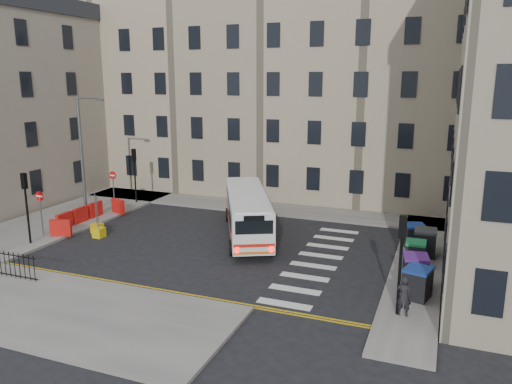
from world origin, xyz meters
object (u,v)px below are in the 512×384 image
Objects in this scene: pedestrian at (404,296)px; bollard_yellow at (97,228)px; wheelie_bin_b at (415,270)px; wheelie_bin_c at (415,253)px; bus at (247,211)px; wheelie_bin_d at (425,242)px; bollard_chevron at (99,232)px; streetlamp at (82,155)px; wheelie_bin_e at (414,236)px; wheelie_bin_a at (417,283)px.

bollard_yellow is (-18.82, 4.92, -0.67)m from pedestrian.
bollard_yellow is (-19.03, 1.53, -0.55)m from wheelie_bin_b.
wheelie_bin_c is (-0.16, 2.54, -0.07)m from wheelie_bin_b.
bus reaches higher than bollard_yellow.
bollard_chevron is (-18.56, -3.37, -0.58)m from wheelie_bin_d.
wheelie_bin_c is at bearing -4.20° from streetlamp.
bus is 9.76m from wheelie_bin_e.
pedestrian is at bearing -19.05° from streetlamp.
bollard_chevron is at bearing -45.53° from bollard_yellow.
wheelie_bin_d is (22.25, 0.06, -3.46)m from streetlamp.
wheelie_bin_e reaches higher than wheelie_bin_c.
pedestrian is at bearing -64.50° from bus.
streetlamp is at bearing -19.78° from pedestrian.
bollard_chevron is at bearing -172.83° from wheelie_bin_a.
wheelie_bin_a is 1.02× the size of wheelie_bin_b.
wheelie_bin_b is at bearing -102.41° from wheelie_bin_e.
streetlamp is 12.26m from bus.
bus reaches higher than wheelie_bin_b.
wheelie_bin_e is (-0.59, 6.77, -0.00)m from wheelie_bin_a.
wheelie_bin_a is 19.46m from bollard_yellow.
bus is 6.88× the size of wheelie_bin_b.
wheelie_bin_b is (10.09, -4.42, -0.68)m from bus.
pedestrian is (21.82, -7.54, -3.37)m from streetlamp.
wheelie_bin_a is at bearing -85.99° from wheelie_bin_c.
bus is 6.75× the size of wheelie_bin_d.
bollard_chevron is (-18.14, 4.22, -0.67)m from pedestrian.
streetlamp is at bearing 166.40° from wheelie_bin_e.
wheelie_bin_c is (9.93, -1.88, -0.76)m from bus.
wheelie_bin_e is 2.44× the size of bollard_yellow.
bollard_yellow is 0.98m from bollard_chevron.
bollard_yellow is at bearing -173.41° from wheelie_bin_d.
pedestrian reaches higher than wheelie_bin_d.
bus reaches higher than pedestrian.
streetlamp is 21.95m from wheelie_bin_e.
wheelie_bin_b is at bearing -94.27° from wheelie_bin_d.
wheelie_bin_a is at bearing -55.92° from bus.
wheelie_bin_c is 2.08× the size of bollard_yellow.
wheelie_bin_b is at bearing -49.83° from bus.
wheelie_bin_e is (9.70, 0.89, -0.71)m from bus.
wheelie_bin_c is at bearing -104.14° from wheelie_bin_d.
streetlamp is at bearing 155.13° from bus.
bollard_chevron is at bearing 177.33° from bus.
wheelie_bin_e is 2.44× the size of bollard_chevron.
wheelie_bin_b is 5.33m from wheelie_bin_e.
streetlamp is 22.51m from wheelie_bin_d.
bollard_chevron is (-18.35, 0.83, -0.55)m from wheelie_bin_b.
bus is 6.63× the size of wheelie_bin_e.
wheelie_bin_b is 0.96× the size of wheelie_bin_e.
pedestrian reaches higher than wheelie_bin_e.
bollard_chevron is (-18.54, 2.28, -0.53)m from wheelie_bin_a.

